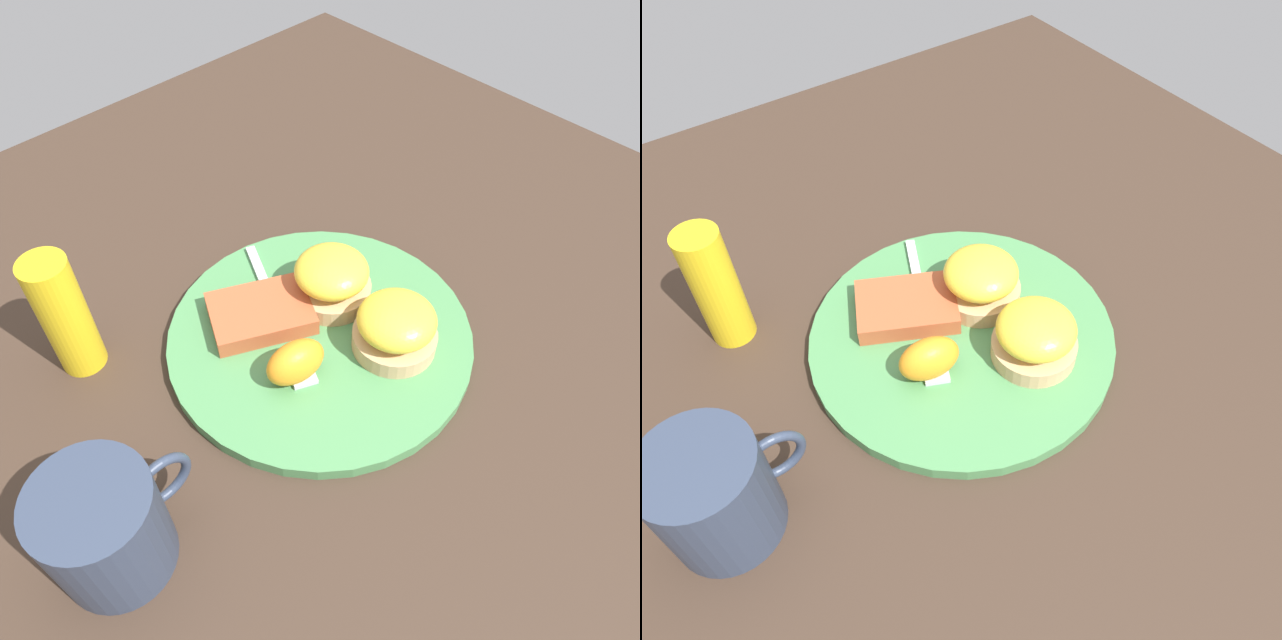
% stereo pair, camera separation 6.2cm
% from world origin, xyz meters
% --- Properties ---
extents(ground_plane, '(1.10, 1.10, 0.00)m').
position_xyz_m(ground_plane, '(0.00, 0.00, 0.00)').
color(ground_plane, '#38281E').
extents(plate, '(0.31, 0.31, 0.01)m').
position_xyz_m(plate, '(0.00, 0.00, 0.01)').
color(plate, '#47844C').
rests_on(plate, ground_plane).
extents(sandwich_benedict_left, '(0.08, 0.08, 0.06)m').
position_xyz_m(sandwich_benedict_left, '(0.04, -0.06, 0.04)').
color(sandwich_benedict_left, tan).
rests_on(sandwich_benedict_left, plate).
extents(sandwich_benedict_right, '(0.08, 0.08, 0.06)m').
position_xyz_m(sandwich_benedict_right, '(0.04, 0.03, 0.04)').
color(sandwich_benedict_right, tan).
rests_on(sandwich_benedict_right, plate).
extents(hashbrown_patty, '(0.12, 0.11, 0.02)m').
position_xyz_m(hashbrown_patty, '(-0.03, 0.05, 0.02)').
color(hashbrown_patty, '#AD4F2D').
rests_on(hashbrown_patty, plate).
extents(orange_wedge, '(0.07, 0.05, 0.04)m').
position_xyz_m(orange_wedge, '(-0.05, -0.02, 0.04)').
color(orange_wedge, orange).
rests_on(orange_wedge, plate).
extents(fork, '(0.10, 0.19, 0.00)m').
position_xyz_m(fork, '(-0.02, 0.04, 0.02)').
color(fork, silver).
rests_on(fork, plate).
extents(cup, '(0.12, 0.09, 0.10)m').
position_xyz_m(cup, '(-0.27, -0.05, 0.05)').
color(cup, '#2D384C').
rests_on(cup, ground_plane).
extents(condiment_bottle, '(0.04, 0.04, 0.13)m').
position_xyz_m(condiment_bottle, '(-0.19, 0.15, 0.07)').
color(condiment_bottle, gold).
rests_on(condiment_bottle, ground_plane).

